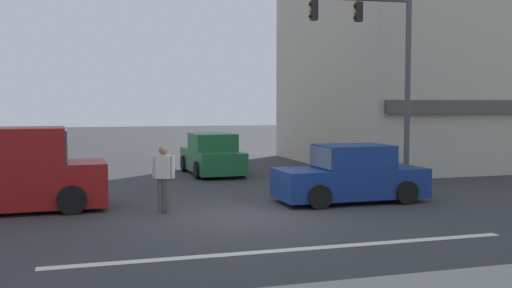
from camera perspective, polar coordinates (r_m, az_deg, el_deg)
ground_plane at (r=14.55m, az=-1.34°, el=-6.88°), size 120.00×120.00×0.00m
lane_marking_stripe at (r=11.29m, az=3.55°, el=-10.00°), size 9.00×0.24×0.01m
building_right_corner at (r=29.21m, az=16.56°, el=9.52°), size 11.62×11.08×11.38m
utility_pole_far_right at (r=23.94m, az=14.91°, el=6.58°), size 1.40×0.22×7.52m
traffic_light_mast at (r=19.32m, az=11.66°, el=8.12°), size 4.88×0.57×6.20m
van_crossing_rightbound at (r=16.23m, az=-22.63°, el=-2.47°), size 4.63×2.11×2.11m
sedan_approaching_near at (r=23.11m, az=-4.21°, el=-1.13°), size 1.92×4.12×1.58m
sedan_crossing_center at (r=16.75m, az=9.00°, el=-3.05°), size 4.10×1.88×1.58m
pedestrian_mid_crossing at (r=15.02m, az=-8.79°, el=-2.92°), size 0.53×0.35×1.67m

